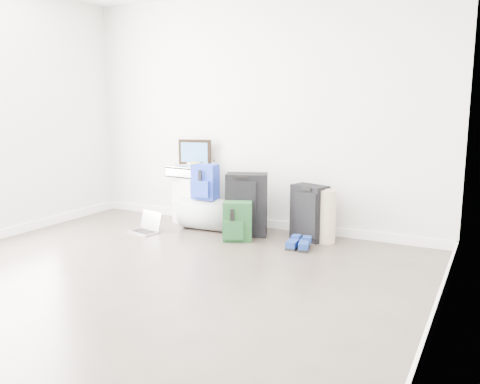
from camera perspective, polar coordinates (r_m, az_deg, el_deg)
The scene contains 14 objects.
ground at distance 4.13m, azimuth -13.57°, elevation -11.23°, with size 5.00×5.00×0.00m, color #3E342D.
room_envelope at distance 3.87m, azimuth -14.48°, elevation 13.33°, with size 4.52×5.02×2.71m.
boxes_stack at distance 6.24m, azimuth -5.50°, elevation -0.92°, with size 0.49×0.45×0.57m.
briefcase at distance 6.18m, azimuth -5.55°, elevation 2.31°, with size 0.48×0.36×0.14m, color #B2B2B7.
painting at distance 6.24m, azimuth -5.10°, elevation 4.47°, with size 0.41×0.12×0.31m.
drone at distance 6.11m, azimuth -5.04°, elevation 3.12°, with size 0.48×0.48×0.05m.
duffel_bag at distance 5.94m, azimuth -3.78°, elevation -2.49°, with size 0.37×0.37×0.60m, color #93979B.
blue_backpack at distance 5.85m, azimuth -3.97°, elevation 1.07°, with size 0.29×0.22×0.40m.
large_suitcase at distance 5.65m, azimuth 0.69°, elevation -1.42°, with size 0.51×0.43×0.70m.
green_backpack at distance 5.45m, azimuth -0.33°, elevation -3.42°, with size 0.35×0.32×0.43m.
carry_on at distance 5.53m, azimuth 7.77°, elevation -2.31°, with size 0.43×0.36×0.60m.
shoes at distance 5.24m, azimuth 6.62°, elevation -5.88°, with size 0.26×0.28×0.09m.
rolled_rug at distance 5.44m, azimuth 9.75°, elevation -2.73°, with size 0.19×0.19×0.57m, color tan.
laptop at distance 5.95m, azimuth -10.43°, elevation -3.90°, with size 0.37×0.31×0.23m.
Camera 1 is at (2.56, -2.88, 1.49)m, focal length 38.00 mm.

